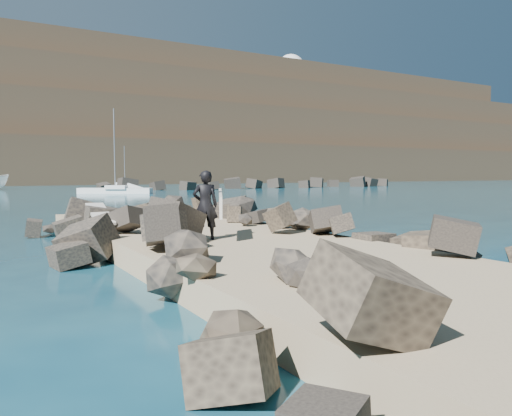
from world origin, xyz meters
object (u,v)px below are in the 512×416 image
object	(u,v)px
surfboard_resting	(100,217)
sailboat_f	(200,182)
surfer_with_board	(207,205)
radome	(291,73)

from	to	relation	value
surfboard_resting	sailboat_f	xyz separation A→B (m)	(43.62, 91.77, -0.69)
surfer_with_board	sailboat_f	distance (m)	103.69
sailboat_f	surfboard_resting	bearing A→B (deg)	-115.42
surfboard_resting	surfer_with_board	bearing A→B (deg)	-53.74
radome	sailboat_f	xyz separation A→B (m)	(-66.48, -60.84, -41.92)
sailboat_f	radome	bearing A→B (deg)	42.46
surfer_with_board	sailboat_f	xyz separation A→B (m)	(41.53, 95.01, -1.18)
surfboard_resting	sailboat_f	bearing A→B (deg)	68.03
surfer_with_board	sailboat_f	world-z (taller)	sailboat_f
radome	sailboat_f	world-z (taller)	radome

